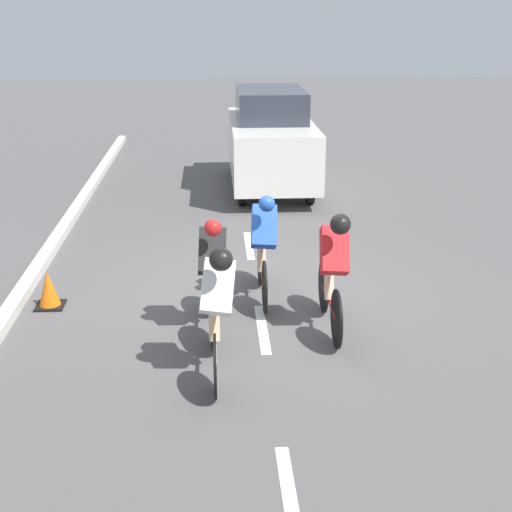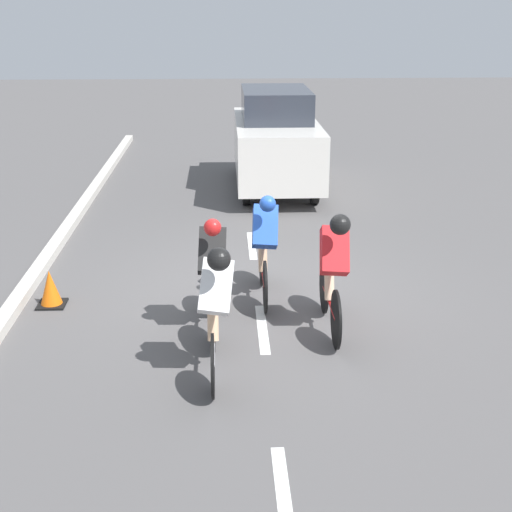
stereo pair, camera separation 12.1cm
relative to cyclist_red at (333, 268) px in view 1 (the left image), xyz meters
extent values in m
plane|color=#565454|center=(0.83, -1.11, -0.82)|extent=(60.00, 60.00, 0.00)
cube|color=white|center=(0.83, 3.09, -0.82)|extent=(0.12, 1.40, 0.01)
cube|color=white|center=(0.83, -0.11, -0.82)|extent=(0.12, 1.40, 0.01)
cube|color=white|center=(0.83, -3.31, -0.82)|extent=(0.12, 1.40, 0.01)
cylinder|color=black|center=(0.01, -0.59, -0.47)|extent=(0.03, 0.69, 0.69)
cylinder|color=black|center=(0.01, 0.42, -0.47)|extent=(0.03, 0.69, 0.69)
cylinder|color=red|center=(0.01, -0.09, -0.47)|extent=(0.04, 1.02, 0.04)
cylinder|color=red|center=(0.01, -0.26, -0.26)|extent=(0.04, 0.04, 0.42)
cylinder|color=white|center=(0.01, -0.14, -0.37)|extent=(0.07, 0.07, 0.16)
cylinder|color=beige|center=(0.01, -0.16, -0.29)|extent=(0.12, 0.23, 0.36)
cube|color=red|center=(0.00, 0.01, 0.22)|extent=(0.35, 0.48, 0.59)
sphere|color=black|center=(-0.02, 0.23, 0.61)|extent=(0.24, 0.24, 0.24)
cylinder|color=black|center=(0.77, -1.59, -0.48)|extent=(0.03, 0.68, 0.68)
cylinder|color=black|center=(0.77, -0.63, -0.48)|extent=(0.03, 0.68, 0.68)
cylinder|color=red|center=(0.77, -1.11, -0.48)|extent=(0.04, 0.96, 0.04)
cylinder|color=red|center=(0.77, -1.28, -0.27)|extent=(0.04, 0.04, 0.42)
cylinder|color=green|center=(0.77, -1.16, -0.38)|extent=(0.07, 0.07, 0.16)
cylinder|color=#DBAD84|center=(0.77, -1.18, -0.30)|extent=(0.12, 0.23, 0.36)
cube|color=blue|center=(0.75, -1.01, 0.21)|extent=(0.36, 0.48, 0.58)
sphere|color=blue|center=(0.73, -0.79, 0.58)|extent=(0.21, 0.21, 0.21)
cylinder|color=black|center=(1.42, 0.42, -0.49)|extent=(0.03, 0.66, 0.66)
cylinder|color=black|center=(1.42, 1.45, -0.49)|extent=(0.03, 0.66, 0.66)
cylinder|color=#B7B7BC|center=(1.42, 0.93, -0.49)|extent=(0.04, 1.03, 0.04)
cylinder|color=#B7B7BC|center=(1.42, 0.75, -0.28)|extent=(0.04, 0.04, 0.42)
cylinder|color=white|center=(1.42, 0.88, -0.39)|extent=(0.07, 0.07, 0.16)
cylinder|color=#DBAD84|center=(1.42, 0.86, -0.31)|extent=(0.12, 0.23, 0.36)
cube|color=white|center=(1.38, 1.03, 0.21)|extent=(0.40, 0.48, 0.61)
sphere|color=black|center=(1.34, 1.25, 0.59)|extent=(0.24, 0.24, 0.24)
cylinder|color=black|center=(1.44, -0.65, -0.48)|extent=(0.03, 0.68, 0.68)
cylinder|color=black|center=(1.44, 0.30, -0.48)|extent=(0.03, 0.68, 0.68)
cylinder|color=navy|center=(1.44, -0.18, -0.48)|extent=(0.04, 0.96, 0.04)
cylinder|color=navy|center=(1.44, -0.34, -0.27)|extent=(0.04, 0.04, 0.42)
cylinder|color=green|center=(1.44, -0.23, -0.38)|extent=(0.07, 0.07, 0.16)
cylinder|color=tan|center=(1.44, -0.25, -0.30)|extent=(0.12, 0.23, 0.36)
cube|color=black|center=(1.43, -0.08, 0.21)|extent=(0.35, 0.47, 0.57)
sphere|color=red|center=(1.41, 0.14, 0.57)|extent=(0.20, 0.20, 0.20)
cylinder|color=black|center=(-0.52, -5.86, -0.50)|extent=(0.14, 0.64, 0.64)
cylinder|color=black|center=(0.84, -5.86, -0.50)|extent=(0.14, 0.64, 0.64)
cylinder|color=black|center=(-0.52, -8.40, -0.50)|extent=(0.14, 0.64, 0.64)
cylinder|color=black|center=(0.84, -8.40, -0.50)|extent=(0.14, 0.64, 0.64)
cube|color=silver|center=(0.16, -7.13, 0.07)|extent=(1.70, 4.09, 1.14)
cube|color=#2D333D|center=(0.16, -7.33, 0.96)|extent=(1.39, 2.25, 0.63)
cube|color=black|center=(3.58, -0.95, -0.81)|extent=(0.36, 0.36, 0.03)
cone|color=orange|center=(3.58, -0.95, -0.56)|extent=(0.28, 0.28, 0.46)
camera|label=1|loc=(1.40, 7.84, 2.95)|focal=50.00mm
camera|label=2|loc=(1.27, 7.84, 2.95)|focal=50.00mm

